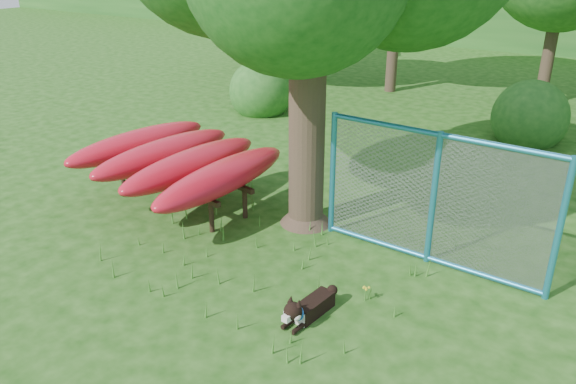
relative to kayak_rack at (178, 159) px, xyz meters
The scene contains 8 objects.
ground 3.10m from the kayak_rack, 32.90° to the right, with size 80.00×80.00×0.00m, color #17440D.
wooden_post 2.51m from the kayak_rack, 15.20° to the left, with size 0.32×0.18×1.18m.
kayak_rack is the anchor object (origin of this frame).
husky_dog 4.33m from the kayak_rack, 24.27° to the right, with size 0.32×1.01×0.45m.
fence_section 4.66m from the kayak_rack, ahead, with size 3.50×0.19×3.40m.
wildflower_clump 4.49m from the kayak_rack, 12.71° to the right, with size 0.11×0.09×0.23m.
shrub_left 6.44m from the kayak_rack, 112.98° to the left, with size 1.80×1.80×1.80m, color #225D1E.
shrub_mid 8.69m from the kayak_rack, 58.57° to the left, with size 1.80×1.80×1.80m, color #225D1E.
Camera 1 is at (4.51, -5.19, 4.35)m, focal length 35.00 mm.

